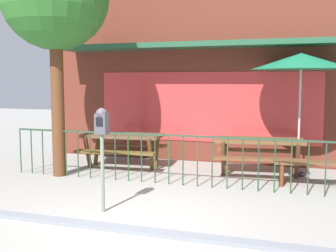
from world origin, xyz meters
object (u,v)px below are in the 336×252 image
(picnic_table_left, at_px, (123,141))
(patio_bench, at_px, (312,168))
(picnic_table_right, at_px, (260,146))
(parking_meter_near, at_px, (102,132))
(patio_umbrella, at_px, (301,62))

(picnic_table_left, height_order, patio_bench, picnic_table_left)
(picnic_table_right, xyz_separation_m, parking_meter_near, (-2.00, -3.26, 0.61))
(picnic_table_left, xyz_separation_m, patio_umbrella, (3.84, 0.40, 1.75))
(picnic_table_right, height_order, patio_bench, picnic_table_right)
(patio_umbrella, bearing_deg, parking_meter_near, -128.39)
(picnic_table_right, height_order, parking_meter_near, parking_meter_near)
(picnic_table_left, distance_m, patio_umbrella, 4.24)
(patio_bench, height_order, parking_meter_near, parking_meter_near)
(patio_bench, bearing_deg, picnic_table_right, 148.12)
(picnic_table_right, bearing_deg, patio_bench, -31.88)
(patio_umbrella, bearing_deg, picnic_table_right, -163.15)
(picnic_table_left, xyz_separation_m, parking_meter_near, (1.07, -3.10, 0.61))
(picnic_table_left, height_order, parking_meter_near, parking_meter_near)
(picnic_table_left, distance_m, picnic_table_right, 3.07)
(picnic_table_right, xyz_separation_m, patio_bench, (1.05, -0.65, -0.26))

